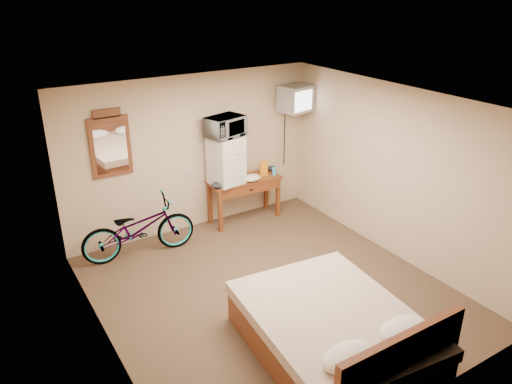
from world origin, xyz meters
TOP-DOWN VIEW (x-y plane):
  - room at (-0.00, 0.00)m, footprint 4.60×4.64m
  - desk at (0.80, 2.00)m, footprint 1.24×0.53m
  - mini_fridge at (0.46, 2.03)m, footprint 0.55×0.53m
  - microwave at (0.46, 2.03)m, footprint 0.67×0.54m
  - snack_bag at (1.15, 1.98)m, footprint 0.14×0.11m
  - blue_cup at (1.32, 1.92)m, footprint 0.07×0.07m
  - cloth_cream at (0.86, 1.89)m, footprint 0.33×0.25m
  - cloth_dark_a at (0.27, 1.92)m, footprint 0.27×0.20m
  - cloth_dark_b at (1.40, 2.12)m, footprint 0.17×0.14m
  - crt_television at (1.80, 2.02)m, footprint 0.57×0.63m
  - wall_mirror at (-1.27, 2.27)m, footprint 0.58×0.04m
  - bicycle at (-1.13, 1.83)m, footprint 1.71×0.74m
  - bed at (-0.09, -1.37)m, footprint 1.79×2.25m

SIDE VIEW (x-z plane):
  - bed at x=-0.09m, z-range -0.16..0.74m
  - bicycle at x=-1.13m, z-range 0.00..0.88m
  - desk at x=0.80m, z-range 0.24..0.99m
  - cloth_dark_b at x=1.40m, z-range 0.75..0.83m
  - cloth_cream at x=0.86m, z-range 0.75..0.85m
  - cloth_dark_a at x=0.27m, z-range 0.75..0.85m
  - blue_cup at x=1.32m, z-range 0.75..0.88m
  - snack_bag at x=1.15m, z-range 0.75..1.00m
  - mini_fridge at x=0.46m, z-range 0.75..1.53m
  - room at x=0.00m, z-range 0.00..2.50m
  - wall_mirror at x=-1.27m, z-range 1.14..2.13m
  - microwave at x=0.46m, z-range 1.53..1.85m
  - crt_television at x=1.80m, z-range 1.75..2.19m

